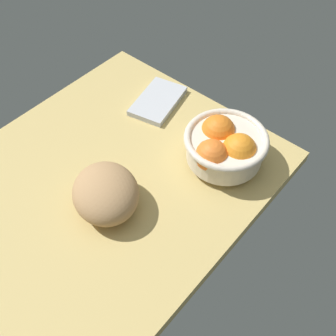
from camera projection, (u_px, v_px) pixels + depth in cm
name	position (u px, v px, depth cm)	size (l,w,h in cm)	color
ground_plane	(107.00, 182.00, 93.97)	(74.26, 63.27, 3.00)	tan
fruit_bowl	(224.00, 146.00, 91.53)	(19.10, 19.10, 10.35)	beige
bread_loaf	(106.00, 193.00, 84.58)	(15.80, 13.82, 8.96)	tan
napkin_folded	(158.00, 101.00, 108.11)	(15.87, 9.77, 1.56)	silver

